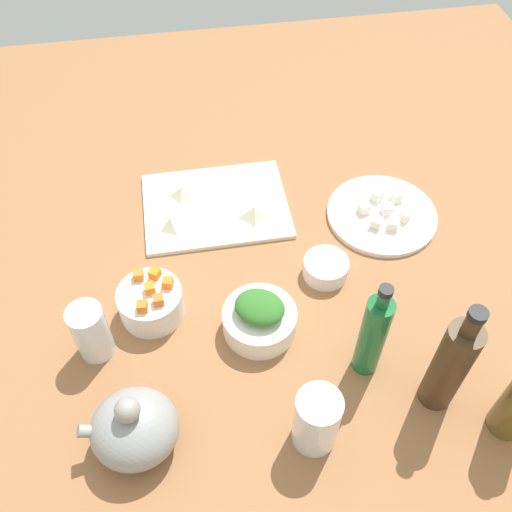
% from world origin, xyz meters
% --- Properties ---
extents(tabletop, '(1.90, 1.90, 0.03)m').
position_xyz_m(tabletop, '(0.00, 0.00, 0.01)').
color(tabletop, '#98643E').
rests_on(tabletop, ground).
extents(cutting_board, '(0.31, 0.24, 0.01)m').
position_xyz_m(cutting_board, '(0.06, -0.19, 0.03)').
color(cutting_board, silver).
rests_on(cutting_board, tabletop).
extents(plate_tofu, '(0.24, 0.24, 0.01)m').
position_xyz_m(plate_tofu, '(-0.30, -0.11, 0.04)').
color(plate_tofu, white).
rests_on(plate_tofu, tabletop).
extents(bowl_greens, '(0.14, 0.14, 0.05)m').
position_xyz_m(bowl_greens, '(0.02, 0.13, 0.06)').
color(bowl_greens, white).
rests_on(bowl_greens, tabletop).
extents(bowl_carrots, '(0.12, 0.12, 0.06)m').
position_xyz_m(bowl_carrots, '(0.21, 0.06, 0.06)').
color(bowl_carrots, white).
rests_on(bowl_carrots, tabletop).
extents(bowl_small_side, '(0.09, 0.09, 0.04)m').
position_xyz_m(bowl_small_side, '(-0.14, 0.03, 0.05)').
color(bowl_small_side, white).
rests_on(bowl_small_side, tabletop).
extents(teapot, '(0.16, 0.13, 0.14)m').
position_xyz_m(teapot, '(0.25, 0.31, 0.08)').
color(teapot, gray).
rests_on(teapot, tabletop).
extents(bottle_1, '(0.05, 0.05, 0.23)m').
position_xyz_m(bottle_1, '(-0.16, 0.24, 0.13)').
color(bottle_1, '#19622F').
rests_on(bottle_1, tabletop).
extents(bottle_2, '(0.06, 0.06, 0.26)m').
position_xyz_m(bottle_2, '(-0.26, 0.32, 0.14)').
color(bottle_2, '#432E19').
rests_on(bottle_2, tabletop).
extents(drinking_glass_0, '(0.07, 0.07, 0.13)m').
position_xyz_m(drinking_glass_0, '(-0.04, 0.35, 0.09)').
color(drinking_glass_0, white).
rests_on(drinking_glass_0, tabletop).
extents(drinking_glass_1, '(0.06, 0.06, 0.12)m').
position_xyz_m(drinking_glass_1, '(0.31, 0.13, 0.09)').
color(drinking_glass_1, white).
rests_on(drinking_glass_1, tabletop).
extents(carrot_cube_0, '(0.02, 0.02, 0.02)m').
position_xyz_m(carrot_cube_0, '(0.19, 0.09, 0.10)').
color(carrot_cube_0, orange).
rests_on(carrot_cube_0, bowl_carrots).
extents(carrot_cube_1, '(0.02, 0.02, 0.02)m').
position_xyz_m(carrot_cube_1, '(0.21, 0.06, 0.10)').
color(carrot_cube_1, orange).
rests_on(carrot_cube_1, bowl_carrots).
extents(carrot_cube_2, '(0.02, 0.02, 0.02)m').
position_xyz_m(carrot_cube_2, '(0.23, 0.03, 0.10)').
color(carrot_cube_2, orange).
rests_on(carrot_cube_2, bowl_carrots).
extents(carrot_cube_3, '(0.02, 0.02, 0.02)m').
position_xyz_m(carrot_cube_3, '(0.22, 0.10, 0.10)').
color(carrot_cube_3, orange).
rests_on(carrot_cube_3, bowl_carrots).
extents(carrot_cube_4, '(0.02, 0.02, 0.02)m').
position_xyz_m(carrot_cube_4, '(0.20, 0.03, 0.10)').
color(carrot_cube_4, orange).
rests_on(carrot_cube_4, bowl_carrots).
extents(carrot_cube_5, '(0.02, 0.02, 0.02)m').
position_xyz_m(carrot_cube_5, '(0.17, 0.05, 0.10)').
color(carrot_cube_5, orange).
rests_on(carrot_cube_5, bowl_carrots).
extents(chopped_greens_mound, '(0.12, 0.11, 0.04)m').
position_xyz_m(chopped_greens_mound, '(0.02, 0.13, 0.10)').
color(chopped_greens_mound, '#327028').
rests_on(chopped_greens_mound, bowl_greens).
extents(tofu_cube_0, '(0.02, 0.02, 0.02)m').
position_xyz_m(tofu_cube_0, '(-0.30, -0.10, 0.05)').
color(tofu_cube_0, white).
rests_on(tofu_cube_0, plate_tofu).
extents(tofu_cube_1, '(0.03, 0.03, 0.02)m').
position_xyz_m(tofu_cube_1, '(-0.30, -0.15, 0.05)').
color(tofu_cube_1, white).
rests_on(tofu_cube_1, plate_tofu).
extents(tofu_cube_2, '(0.03, 0.03, 0.02)m').
position_xyz_m(tofu_cube_2, '(-0.34, -0.08, 0.05)').
color(tofu_cube_2, white).
rests_on(tofu_cube_2, plate_tofu).
extents(tofu_cube_3, '(0.03, 0.03, 0.02)m').
position_xyz_m(tofu_cube_3, '(-0.27, -0.07, 0.05)').
color(tofu_cube_3, white).
rests_on(tofu_cube_3, plate_tofu).
extents(tofu_cube_4, '(0.02, 0.02, 0.02)m').
position_xyz_m(tofu_cube_4, '(-0.34, -0.14, 0.05)').
color(tofu_cube_4, white).
rests_on(tofu_cube_4, plate_tofu).
extents(tofu_cube_5, '(0.03, 0.03, 0.02)m').
position_xyz_m(tofu_cube_5, '(-0.26, -0.11, 0.05)').
color(tofu_cube_5, white).
rests_on(tofu_cube_5, plate_tofu).
extents(tofu_cube_6, '(0.03, 0.03, 0.02)m').
position_xyz_m(tofu_cube_6, '(-0.30, -0.06, 0.05)').
color(tofu_cube_6, white).
rests_on(tofu_cube_6, plate_tofu).
extents(dumpling_0, '(0.05, 0.05, 0.03)m').
position_xyz_m(dumpling_0, '(0.13, -0.23, 0.05)').
color(dumpling_0, beige).
rests_on(dumpling_0, cutting_board).
extents(dumpling_1, '(0.05, 0.05, 0.03)m').
position_xyz_m(dumpling_1, '(0.16, -0.14, 0.05)').
color(dumpling_1, beige).
rests_on(dumpling_1, cutting_board).
extents(dumpling_2, '(0.06, 0.05, 0.03)m').
position_xyz_m(dumpling_2, '(-0.02, -0.14, 0.05)').
color(dumpling_2, beige).
rests_on(dumpling_2, cutting_board).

